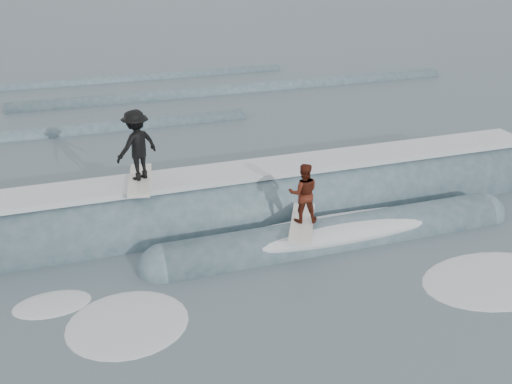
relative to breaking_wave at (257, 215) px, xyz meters
name	(u,v)px	position (x,y,z in m)	size (l,w,h in m)	color
ground	(322,324)	(-0.25, -4.95, -0.04)	(160.00, 160.00, 0.00)	#3B4B56
breaking_wave	(257,215)	(0.00, 0.00, 0.00)	(21.62, 4.08, 2.59)	#3A5662
surfer_black	(137,148)	(-3.08, 0.30, 2.28)	(1.36, 2.07, 1.92)	silver
surfer_red	(303,197)	(0.57, -1.90, 1.33)	(1.37, 2.04, 1.62)	silver
whitewater	(392,306)	(1.42, -4.87, -0.04)	(13.33, 7.01, 0.10)	white
far_swells	(124,104)	(-2.21, 12.70, -0.04)	(34.22, 8.65, 0.80)	#3A5662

